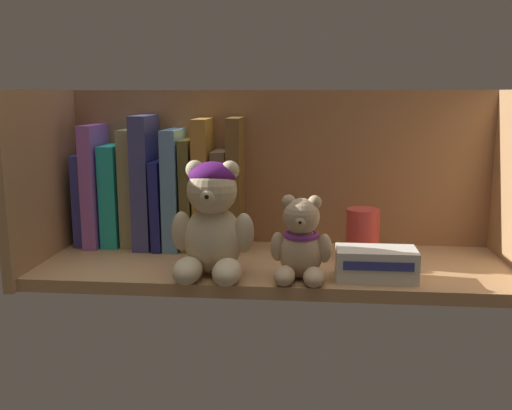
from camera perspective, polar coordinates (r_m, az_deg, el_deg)
shelf_board at (r=95.51cm, az=1.78°, el=-6.26°), size 76.15×25.52×2.00cm
shelf_back_panel at (r=105.50cm, az=2.28°, el=3.23°), size 78.55×1.20×30.11cm
shelf_side_panel_left at (r=102.32cm, az=-20.47°, el=2.29°), size 1.60×27.92×30.11cm
book_0 at (r=110.57cm, az=-16.60°, el=0.64°), size 1.93×9.51×16.61cm
book_1 at (r=109.20cm, az=-15.43°, el=2.01°), size 2.41×12.95×22.01cm
book_2 at (r=108.43cm, az=-13.85°, el=1.05°), size 3.02×10.41×18.36cm
book_3 at (r=107.20cm, az=-12.28°, el=1.77°), size 2.54×9.15×21.17cm
book_4 at (r=106.09cm, az=-10.68°, el=2.44°), size 2.98×13.72×23.73cm
book_5 at (r=106.03cm, az=-9.20°, el=0.32°), size 1.90×14.25×15.88cm
book_6 at (r=104.95cm, az=-7.90°, el=1.77°), size 2.63×14.17×21.34cm
book_7 at (r=104.53cm, az=-6.49°, el=1.28°), size 2.07×12.84×19.61cm
book_8 at (r=103.73cm, az=-5.10°, el=2.24°), size 2.59×12.68×23.20cm
book_9 at (r=103.71cm, az=-3.46°, el=0.68°), size 2.57×9.61×17.54cm
book_10 at (r=102.82cm, az=-1.91°, el=2.26°), size 2.35×12.69×23.41cm
teddy_bear_larger at (r=86.57cm, az=-4.41°, el=-1.69°), size 12.81×12.96×17.64cm
teddy_bear_smaller at (r=85.32cm, az=4.51°, el=-3.91°), size 9.30×9.44×12.75cm
pillar_candle at (r=96.97cm, az=10.61°, el=-2.91°), size 5.51×5.51×8.66cm
small_product_box at (r=87.71cm, az=11.92°, el=-5.79°), size 11.95×6.42×4.72cm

